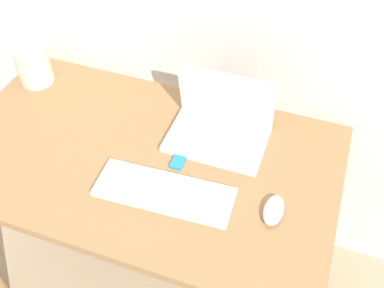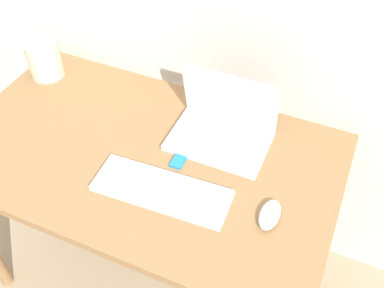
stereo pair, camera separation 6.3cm
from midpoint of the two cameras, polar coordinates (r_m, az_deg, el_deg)
name	(u,v)px [view 2 (the right image)]	position (r m, az deg, el deg)	size (l,w,h in m)	color
desk	(145,172)	(1.52, -4.79, -3.60)	(1.25, 0.72, 0.76)	olive
laptop	(223,126)	(1.46, 5.19, 2.27)	(0.32, 0.22, 0.23)	silver
keyboard	(162,190)	(1.33, -2.49, -5.93)	(0.42, 0.16, 0.02)	silver
mouse	(270,215)	(1.30, 11.24, -8.83)	(0.06, 0.11, 0.03)	silver
vase	(42,52)	(1.77, -17.48, 11.01)	(0.12, 0.12, 0.20)	beige
mp3_player	(178,162)	(1.41, -0.51, -2.30)	(0.04, 0.05, 0.01)	#1E7FB7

